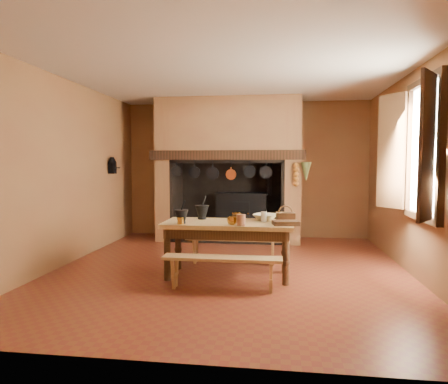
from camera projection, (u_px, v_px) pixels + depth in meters
The scene contains 28 objects.
floor at pixel (230, 270), 5.75m from camera, with size 5.50×5.50×0.00m, color #5F2C16.
ceiling at pixel (230, 72), 5.56m from camera, with size 5.50×5.50×0.00m, color silver.
back_wall at pixel (246, 170), 8.37m from camera, with size 5.00×0.02×2.80m, color olive.
wall_left at pixel (65, 172), 5.99m from camera, with size 0.02×5.50×2.80m, color olive.
wall_right at pixel (416, 173), 5.32m from camera, with size 0.02×5.50×2.80m, color olive.
wall_front at pixel (186, 180), 2.94m from camera, with size 5.00×0.02×2.80m, color olive.
chimney_breast at pixel (229, 149), 7.95m from camera, with size 2.95×0.96×2.80m.
iron_range at pixel (242, 215), 8.14m from camera, with size 1.12×0.55×1.60m.
hearth_pans at pixel (192, 235), 8.08m from camera, with size 0.51×0.62×0.20m.
hanging_pans at pixel (224, 173), 7.49m from camera, with size 1.92×0.29×0.27m.
onion_string at pixel (296, 174), 7.30m from camera, with size 0.12×0.10×0.46m, color #B46A21, non-canonical shape.
herb_bunch at pixel (306, 172), 7.27m from camera, with size 0.20×0.20×0.35m, color brown.
window at pixel (415, 149), 4.93m from camera, with size 0.39×1.75×1.76m.
wall_coffee_mill at pixel (112, 164), 7.50m from camera, with size 0.23×0.16×0.31m.
work_table at pixel (228, 231), 5.36m from camera, with size 1.72×0.76×0.75m.
bench_front at pixel (222, 265), 4.80m from camera, with size 1.44×0.25×0.41m.
bench_back at pixel (234, 244), 6.05m from camera, with size 1.45×0.25×0.41m.
mortar_large at pixel (202, 211), 5.60m from camera, with size 0.20×0.20×0.33m.
mortar_small at pixel (181, 216), 5.18m from camera, with size 0.18×0.18×0.31m.
coffee_grinder at pixel (237, 218), 5.29m from camera, with size 0.16×0.13×0.17m.
brass_mug_a at pixel (181, 221), 5.14m from camera, with size 0.08×0.08×0.09m, color gold.
brass_mug_b at pixel (239, 216), 5.60m from camera, with size 0.07×0.07×0.08m, color gold.
mixing_bowl at pixel (265, 217), 5.55m from camera, with size 0.33×0.33×0.08m, color beige.
stoneware_crock at pixel (241, 220), 5.03m from camera, with size 0.11×0.11×0.14m, color brown.
glass_jar at pixel (264, 217), 5.34m from camera, with size 0.08×0.08×0.14m, color beige.
wicker_basket at pixel (285, 217), 5.26m from camera, with size 0.26×0.19×0.23m.
wooden_tray at pixel (286, 223), 5.07m from camera, with size 0.32×0.23×0.06m, color #3C2613.
brass_cup at pixel (232, 221), 5.09m from camera, with size 0.13×0.13×0.10m, color gold.
Camera 1 is at (0.67, -5.62, 1.52)m, focal length 32.00 mm.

